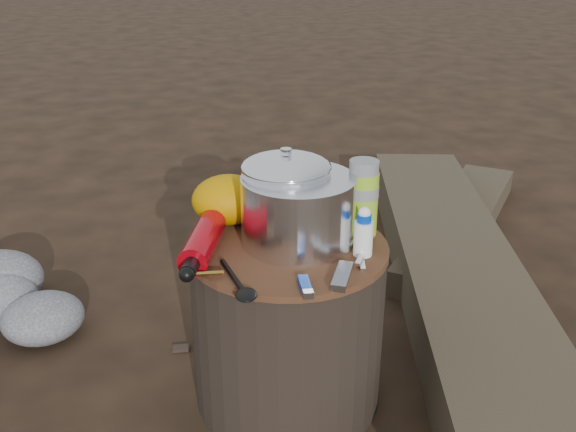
{
  "coord_description": "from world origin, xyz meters",
  "views": [
    {
      "loc": [
        -0.14,
        -1.29,
        1.05
      ],
      "look_at": [
        0.0,
        0.0,
        0.48
      ],
      "focal_mm": 40.52,
      "sensor_mm": 36.0,
      "label": 1
    }
  ],
  "objects": [
    {
      "name": "log_small",
      "position": [
        0.73,
        0.84,
        0.05
      ],
      "size": [
        0.77,
        1.05,
        0.09
      ],
      "primitive_type": "cube",
      "rotation": [
        0.0,
        0.0,
        -0.57
      ],
      "color": "#403627",
      "rests_on": "ground"
    },
    {
      "name": "thermos",
      "position": [
        0.17,
        0.05,
        0.5
      ],
      "size": [
        0.07,
        0.07,
        0.17
      ],
      "primitive_type": "cylinder",
      "color": "#94C827",
      "rests_on": "stump"
    },
    {
      "name": "stump",
      "position": [
        0.0,
        0.0,
        0.2
      ],
      "size": [
        0.44,
        0.44,
        0.41
      ],
      "primitive_type": "cylinder",
      "color": "black",
      "rests_on": "ground"
    },
    {
      "name": "ground",
      "position": [
        0.0,
        0.0,
        0.0
      ],
      "size": [
        60.0,
        60.0,
        0.0
      ],
      "primitive_type": "plane",
      "color": "black",
      "rests_on": "ground"
    },
    {
      "name": "squeeze_bottle",
      "position": [
        0.16,
        -0.06,
        0.46
      ],
      "size": [
        0.04,
        0.04,
        0.1
      ],
      "primitive_type": "cylinder",
      "color": "white",
      "rests_on": "stump"
    },
    {
      "name": "food_pouch",
      "position": [
        0.02,
        0.18,
        0.48
      ],
      "size": [
        0.12,
        0.03,
        0.15
      ],
      "primitive_type": "cube",
      "rotation": [
        0.0,
        0.0,
        -0.03
      ],
      "color": "#141451",
      "rests_on": "stump"
    },
    {
      "name": "fuel_bottle",
      "position": [
        -0.19,
        -0.03,
        0.44
      ],
      "size": [
        0.11,
        0.27,
        0.06
      ],
      "primitive_type": null,
      "rotation": [
        0.0,
        0.0,
        -0.2
      ],
      "color": "#AD0511",
      "rests_on": "stump"
    },
    {
      "name": "stuff_sack",
      "position": [
        -0.13,
        0.14,
        0.47
      ],
      "size": [
        0.17,
        0.14,
        0.12
      ],
      "primitive_type": "ellipsoid",
      "color": "#BC7C00",
      "rests_on": "stump"
    },
    {
      "name": "spork",
      "position": [
        -0.13,
        -0.14,
        0.42
      ],
      "size": [
        0.08,
        0.17,
        0.01
      ],
      "primitive_type": null,
      "rotation": [
        0.0,
        0.0,
        0.29
      ],
      "color": "black",
      "rests_on": "stump"
    },
    {
      "name": "lighter",
      "position": [
        0.01,
        -0.19,
        0.42
      ],
      "size": [
        0.02,
        0.08,
        0.01
      ],
      "primitive_type": "cube",
      "rotation": [
        0.0,
        0.0,
        0.03
      ],
      "color": "#053ABF",
      "rests_on": "stump"
    },
    {
      "name": "log_main",
      "position": [
        0.55,
        0.34,
        0.08
      ],
      "size": [
        0.61,
        2.0,
        0.17
      ],
      "primitive_type": "cube",
      "rotation": [
        0.0,
        0.0,
        -0.14
      ],
      "color": "#403627",
      "rests_on": "ground"
    },
    {
      "name": "multitool",
      "position": [
        0.09,
        -0.16,
        0.42
      ],
      "size": [
        0.06,
        0.11,
        0.01
      ],
      "primitive_type": "cube",
      "rotation": [
        0.0,
        0.0,
        -0.34
      ],
      "color": "silver",
      "rests_on": "stump"
    },
    {
      "name": "camping_pot",
      "position": [
        0.0,
        0.05,
        0.51
      ],
      "size": [
        0.2,
        0.2,
        0.2
      ],
      "primitive_type": "cylinder",
      "color": "white",
      "rests_on": "stump"
    },
    {
      "name": "foil_windscreen",
      "position": [
        0.02,
        0.02,
        0.49
      ],
      "size": [
        0.25,
        0.25,
        0.15
      ],
      "primitive_type": "cylinder",
      "color": "silver",
      "rests_on": "stump"
    },
    {
      "name": "pot_grabber",
      "position": [
        0.15,
        -0.07,
        0.42
      ],
      "size": [
        0.07,
        0.15,
        0.01
      ],
      "primitive_type": null,
      "rotation": [
        0.0,
        0.0,
        -0.28
      ],
      "color": "silver",
      "rests_on": "stump"
    },
    {
      "name": "travel_mug",
      "position": [
        0.11,
        0.15,
        0.47
      ],
      "size": [
        0.08,
        0.08,
        0.12
      ],
      "primitive_type": "cylinder",
      "color": "black",
      "rests_on": "stump"
    }
  ]
}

